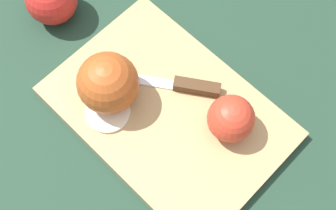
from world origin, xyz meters
name	(u,v)px	position (x,y,z in m)	size (l,w,h in m)	color
ground_plane	(168,114)	(0.00, 0.00, 0.00)	(4.00, 4.00, 0.00)	#1E3828
cutting_board	(168,112)	(0.00, 0.00, 0.01)	(0.37, 0.28, 0.02)	tan
apple_half_left	(231,119)	(-0.07, -0.05, 0.05)	(0.07, 0.07, 0.07)	red
apple_half_right	(108,83)	(0.07, 0.05, 0.06)	(0.09, 0.09, 0.09)	#AD4C1E
knife	(188,87)	(0.01, -0.05, 0.02)	(0.14, 0.12, 0.02)	silver
apple_slice	(108,112)	(0.05, 0.07, 0.02)	(0.07, 0.07, 0.01)	#EFE5C6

